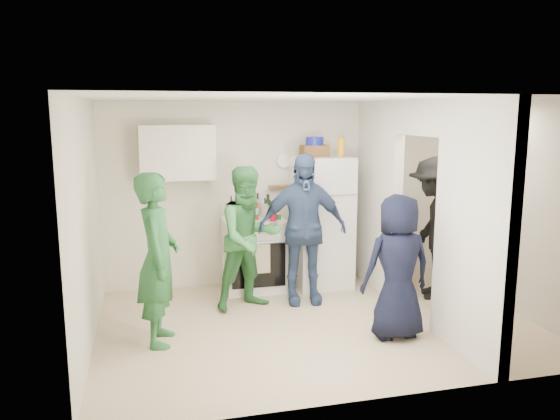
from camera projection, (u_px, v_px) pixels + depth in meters
The scene contains 39 objects.
floor at pixel (316, 323), 6.18m from camera, with size 4.80×4.80×0.00m, color #CDB490.
wall_back at pixel (280, 193), 7.58m from camera, with size 4.80×4.80×0.00m, color silver.
wall_front at pixel (383, 254), 4.33m from camera, with size 4.80×4.80×0.00m, color silver.
wall_left at pixel (86, 226), 5.39m from camera, with size 3.40×3.40×0.00m, color silver.
wall_right at pixel (509, 206), 6.53m from camera, with size 3.40×3.40×0.00m, color silver.
ceiling at pixel (319, 98), 5.74m from camera, with size 4.80×4.80×0.00m, color white.
partition_pier_back at pixel (378, 196), 7.29m from camera, with size 0.12×1.20×2.50m, color silver.
partition_pier_front at pixel (473, 230), 5.19m from camera, with size 0.12×1.20×2.50m, color silver.
partition_header at pixel (422, 117), 6.06m from camera, with size 0.12×1.00×0.40m, color silver.
stove at pixel (254, 254), 7.30m from camera, with size 0.81×0.67×0.97m, color white.
upper_cabinet at pixel (177, 152), 6.97m from camera, with size 0.95×0.34×0.70m, color silver.
fridge at pixel (322, 222), 7.42m from camera, with size 0.73×0.71×1.78m, color white.
wicker_basket at pixel (314, 151), 7.27m from camera, with size 0.35×0.25×0.15m, color brown.
blue_bowl at pixel (315, 141), 7.25m from camera, with size 0.24×0.24×0.11m, color #151C94.
yellow_cup_stack_top at pixel (341, 147), 7.20m from camera, with size 0.09×0.09×0.25m, color #EEA414.
wall_clock at pixel (284, 161), 7.50m from camera, with size 0.22×0.22×0.03m, color white.
spice_shelf at pixel (281, 186), 7.52m from camera, with size 0.35×0.08×0.03m, color olive.
nook_window at pixel (499, 171), 6.64m from camera, with size 0.03×0.70×0.80m, color black.
nook_window_frame at pixel (498, 171), 6.64m from camera, with size 0.04×0.76×0.86m, color white.
nook_valance at pixel (498, 142), 6.57m from camera, with size 0.04×0.82×0.18m, color white.
yellow_cup_stack_stove at pixel (247, 213), 6.95m from camera, with size 0.09×0.09×0.25m, color yellow.
red_cup at pixel (273, 217), 7.06m from camera, with size 0.09×0.09×0.12m, color #AE0B25.
person_green_left at pixel (158, 259), 5.53m from camera, with size 0.65×0.43×1.78m, color #2A6938.
person_green_center at pixel (249, 238), 6.55m from camera, with size 0.84×0.66×1.73m, color #3C8842.
person_denim at pixel (302, 229), 6.74m from camera, with size 1.10×0.46×1.87m, color #32496E.
person_navy at pixel (398, 267), 5.69m from camera, with size 0.75×0.49×1.53m, color black.
person_nook at pixel (434, 228), 6.94m from camera, with size 1.17×0.67×1.81m, color black.
bottle_a at pixel (231, 207), 7.23m from camera, with size 0.06×0.06×0.30m, color brown.
bottle_b at pixel (242, 210), 7.05m from camera, with size 0.06×0.06×0.28m, color #1A502A.
bottle_c at pixel (244, 206), 7.31m from camera, with size 0.07×0.07×0.30m, color #A7B0B5.
bottle_d at pixel (256, 209), 7.14m from camera, with size 0.07×0.07×0.29m, color brown.
bottle_e at pixel (258, 205), 7.38m from camera, with size 0.07×0.07×0.32m, color #A6AAB8.
bottle_f at pixel (268, 206), 7.25m from camera, with size 0.08×0.08×0.32m, color #143715.
bottle_g at pixel (269, 205), 7.39m from camera, with size 0.07×0.07×0.30m, color #8F5C2F.
bottle_h at pixel (233, 211), 7.02m from camera, with size 0.06×0.06×0.27m, color silver.
bottle_i at pixel (254, 208), 7.28m from camera, with size 0.08×0.08×0.28m, color brown.
bottle_j at pixel (278, 209), 7.16m from camera, with size 0.07×0.07×0.27m, color #1E571F.
bottle_k at pixel (237, 209), 7.16m from camera, with size 0.06×0.06×0.29m, color maroon.
bottle_l at pixel (265, 209), 7.09m from camera, with size 0.06×0.06×0.30m, color #A3A8B3.
Camera 1 is at (-1.80, -5.58, 2.36)m, focal length 35.00 mm.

